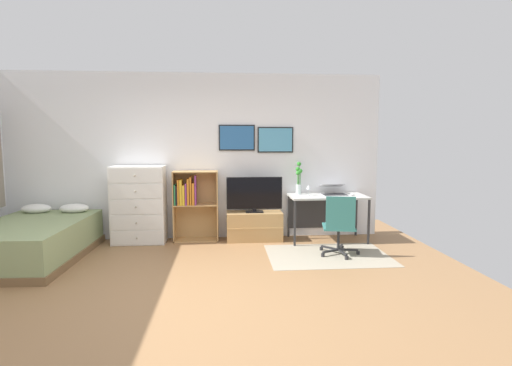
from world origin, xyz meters
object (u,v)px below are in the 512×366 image
at_px(office_chair, 339,224).
at_px(laptop, 333,190).
at_px(bed, 32,241).
at_px(dresser, 139,205).
at_px(computer_mouse, 352,195).
at_px(tv_stand, 254,226).
at_px(television, 254,195).
at_px(bamboo_vase, 299,178).
at_px(bookshelf, 192,200).
at_px(wine_glass, 308,187).
at_px(desk, 326,202).

bearing_deg(office_chair, laptop, 90.60).
height_order(bed, laptop, laptop).
relative_size(dresser, computer_mouse, 11.74).
bearing_deg(tv_stand, computer_mouse, -6.30).
xyz_separation_m(dresser, laptop, (3.11, -0.00, 0.20)).
bearing_deg(laptop, television, 178.21).
bearing_deg(dresser, computer_mouse, -2.66).
bearing_deg(bed, dresser, 33.71).
height_order(office_chair, bamboo_vase, bamboo_vase).
bearing_deg(bookshelf, bamboo_vase, 0.48).
bearing_deg(tv_stand, office_chair, -41.24).
xyz_separation_m(computer_mouse, wine_glass, (-0.71, 0.02, 0.12)).
bearing_deg(wine_glass, bookshelf, 173.65).
height_order(bookshelf, bamboo_vase, bamboo_vase).
relative_size(desk, office_chair, 1.42).
bearing_deg(tv_stand, bed, -165.32).
height_order(bed, bamboo_vase, bamboo_vase).
height_order(tv_stand, laptop, laptop).
xyz_separation_m(desk, office_chair, (-0.05, -0.94, -0.15)).
bearing_deg(desk, wine_glass, -160.98).
distance_m(bed, bamboo_vase, 4.00).
bearing_deg(television, bed, -165.70).
xyz_separation_m(desk, laptop, (0.11, 0.02, 0.20)).
distance_m(dresser, bamboo_vase, 2.60).
bearing_deg(bookshelf, television, -4.31).
relative_size(desk, laptop, 2.76).
xyz_separation_m(television, bamboo_vase, (0.74, 0.09, 0.25)).
height_order(dresser, television, dresser).
relative_size(dresser, tv_stand, 1.36).
bearing_deg(bamboo_vase, bookshelf, -179.52).
xyz_separation_m(bamboo_vase, wine_glass, (0.12, -0.22, -0.13)).
xyz_separation_m(office_chair, computer_mouse, (0.44, 0.81, 0.30)).
relative_size(tv_stand, wine_glass, 4.97).
xyz_separation_m(bed, office_chair, (4.22, -0.17, 0.19)).
bearing_deg(wine_glass, office_chair, -72.11).
relative_size(bed, dresser, 1.69).
relative_size(tv_stand, laptop, 2.01).
bearing_deg(desk, dresser, 179.47).
relative_size(laptop, wine_glass, 2.47).
distance_m(bed, bookshelf, 2.30).
relative_size(dresser, television, 1.36).
bearing_deg(computer_mouse, tv_stand, 173.70).
relative_size(bed, television, 2.30).
xyz_separation_m(dresser, tv_stand, (1.83, 0.02, -0.38)).
bearing_deg(laptop, desk, -169.75).
distance_m(desk, wine_glass, 0.43).
bearing_deg(bed, bookshelf, 24.11).
bearing_deg(television, computer_mouse, -5.49).
xyz_separation_m(television, office_chair, (1.12, -0.96, -0.29)).
distance_m(desk, laptop, 0.23).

